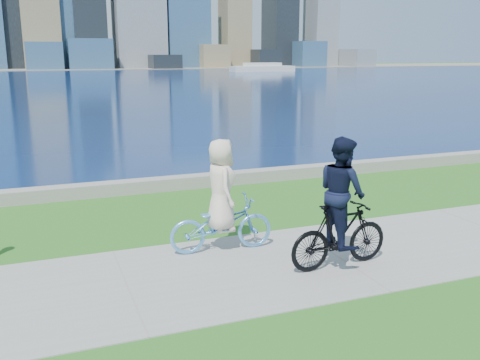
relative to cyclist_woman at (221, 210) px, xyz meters
name	(u,v)px	position (x,y,z in m)	size (l,w,h in m)	color
ground	(128,288)	(-2.02, -1.04, -0.84)	(320.00, 320.00, 0.00)	#225D18
concrete_path	(128,287)	(-2.02, -1.04, -0.83)	(80.00, 3.50, 0.02)	gray
seawall	(89,190)	(-2.02, 5.16, -0.67)	(90.00, 0.50, 0.35)	gray
bay_water	(41,81)	(-2.02, 70.96, -0.84)	(320.00, 131.00, 0.01)	#0C204D
far_shore	(36,69)	(-2.02, 128.96, -0.78)	(320.00, 30.00, 0.12)	slate
ferry_far	(262,68)	(40.89, 92.69, -0.11)	(13.06, 3.73, 1.77)	silver
cyclist_woman	(221,210)	(0.00, 0.00, 0.00)	(0.86, 2.10, 2.22)	#60A9EB
cyclist_man	(341,214)	(1.73, -1.55, 0.18)	(0.79, 2.03, 2.40)	black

